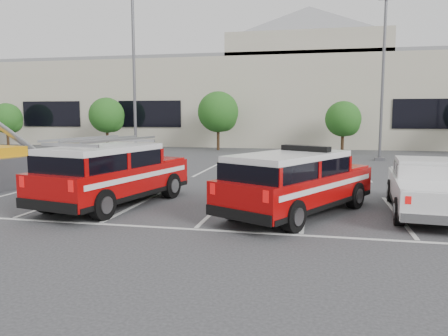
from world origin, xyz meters
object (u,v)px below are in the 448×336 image
Objects in this scene: tree_mid_left at (219,113)px; ladder_suv at (112,179)px; light_pole_left at (134,78)px; tree_left at (108,116)px; light_pole_mid at (383,79)px; fire_chief_suv at (296,187)px; tree_mid_right at (344,120)px; convention_building at (289,97)px; white_pickup at (425,192)px; tree_far_left at (8,119)px.

ladder_suv is (1.49, -22.59, -2.15)m from tree_mid_left.
light_pole_left is at bearing -107.10° from tree_mid_left.
tree_left is 0.43× the size of light_pole_mid.
ladder_suv is at bearing -152.12° from fire_chief_suv.
tree_mid_right is at bearing -0.00° from tree_mid_left.
light_pole_mid is at bearing -66.74° from convention_building.
ladder_suv is at bearing -86.22° from tree_mid_left.
light_pole_left is 18.93m from white_pickup.
tree_mid_right is 0.67× the size of ladder_suv.
tree_mid_left is 0.90× the size of white_pickup.
ladder_suv is at bearing -122.20° from light_pole_mid.
tree_left reaches higher than tree_mid_right.
light_pole_mid reaches higher than tree_left.
convention_building is at bearing 62.60° from tree_mid_left.
white_pickup is at bearing -62.85° from tree_mid_left.
light_pole_mid is at bearing -15.43° from tree_left.
tree_far_left is 0.90× the size of tree_left.
tree_mid_right is 24.19m from ladder_suv.
tree_left is at bearing -180.00° from tree_mid_left.
tree_mid_left is at bearing 0.00° from tree_far_left.
convention_building is 5.86× the size of light_pole_left.
convention_building is 11.19m from tree_mid_left.
tree_far_left is at bearing -158.63° from convention_building.
tree_left is at bearing 164.57° from light_pole_mid.
tree_far_left is 19.85m from light_pole_left.
ladder_suv is (11.49, -22.59, -1.88)m from tree_left.
tree_left is at bearing 139.75° from white_pickup.
tree_mid_right is at bearing 0.00° from tree_far_left.
white_pickup is at bearing -39.33° from light_pole_left.
tree_mid_left is (10.00, 0.00, 0.27)m from tree_left.
light_pole_mid is 1.71× the size of ladder_suv.
ladder_suv is (-8.51, -22.59, -1.61)m from tree_mid_right.
tree_mid_left reaches higher than tree_left.
tree_far_left reaches higher than fire_chief_suv.
light_pole_left is 15.52m from light_pole_mid.
ladder_suv is at bearing -46.42° from tree_far_left.
tree_mid_left is 1.21× the size of tree_mid_right.
ladder_suv reaches higher than fire_chief_suv.
light_pole_left is 1.90× the size of white_pickup.
convention_building reaches higher than tree_mid_left.
fire_chief_suv is (2.29, -32.46, -3.89)m from convention_building.
tree_mid_left is (-5.09, -9.82, -1.68)m from convention_building.
light_pole_mid reaches higher than fire_chief_suv.
tree_mid_left is 10.73m from light_pole_left.
tree_mid_right is (10.00, -0.00, -0.54)m from tree_mid_left.
light_pole_mid is 20.02m from ladder_suv.
light_pole_left is 1.70× the size of fire_chief_suv.
tree_mid_right is 0.39× the size of light_pole_mid.
tree_mid_right is at bearing 107.52° from light_pole_mid.
tree_mid_right is (20.00, -0.00, -0.27)m from tree_left.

